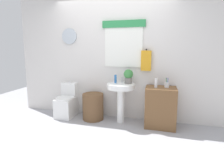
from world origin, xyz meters
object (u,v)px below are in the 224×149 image
laundry_hamper (93,106)px  potted_plant (128,76)px  pedestal_sink (121,93)px  toilet (67,103)px  toothbrush_cup (167,85)px  lotion_bottle (156,83)px  wooden_cabinet (160,107)px  soap_bottle (115,79)px

laundry_hamper → potted_plant: 1.00m
pedestal_sink → toilet: bearing=178.6°
laundry_hamper → potted_plant: bearing=4.7°
potted_plant → toothbrush_cup: size_ratio=1.51×
potted_plant → lotion_bottle: (0.53, -0.10, -0.10)m
pedestal_sink → potted_plant: 0.37m
toothbrush_cup → lotion_bottle: bearing=-163.1°
toilet → wooden_cabinet: 1.99m
pedestal_sink → toothbrush_cup: (0.87, 0.02, 0.21)m
toilet → soap_bottle: soap_bottle is taller
lotion_bottle → toothbrush_cup: 0.21m
toilet → toothbrush_cup: (2.09, -0.01, 0.53)m
wooden_cabinet → potted_plant: 0.85m
toilet → lotion_bottle: (1.89, -0.07, 0.56)m
soap_bottle → toothbrush_cup: (0.99, -0.03, -0.06)m
soap_bottle → potted_plant: potted_plant is taller
laundry_hamper → wooden_cabinet: bearing=0.0°
lotion_bottle → pedestal_sink: bearing=176.6°
toilet → potted_plant: bearing=1.3°
potted_plant → wooden_cabinet: bearing=-5.4°
toilet → pedestal_sink: size_ratio=0.93×
laundry_hamper → toothbrush_cup: bearing=0.8°
laundry_hamper → wooden_cabinet: size_ratio=0.71×
wooden_cabinet → toothbrush_cup: toothbrush_cup is taller
toothbrush_cup → potted_plant: bearing=176.8°
potted_plant → toothbrush_cup: bearing=-3.2°
pedestal_sink → soap_bottle: 0.30m
wooden_cabinet → soap_bottle: (-0.89, 0.05, 0.49)m
laundry_hamper → soap_bottle: soap_bottle is taller
toilet → lotion_bottle: size_ratio=4.30×
soap_bottle → lotion_bottle: soap_bottle is taller
laundry_hamper → toothbrush_cup: (1.46, 0.02, 0.54)m
wooden_cabinet → lotion_bottle: 0.48m
wooden_cabinet → toothbrush_cup: size_ratio=4.11×
wooden_cabinet → potted_plant: potted_plant is taller
wooden_cabinet → toilet: bearing=179.1°
soap_bottle → lotion_bottle: bearing=-6.5°
toilet → lotion_bottle: bearing=-2.1°
soap_bottle → potted_plant: size_ratio=0.57×
soap_bottle → pedestal_sink: bearing=-22.6°
toilet → toothbrush_cup: toothbrush_cup is taller
toilet → wooden_cabinet: (1.99, -0.03, 0.09)m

